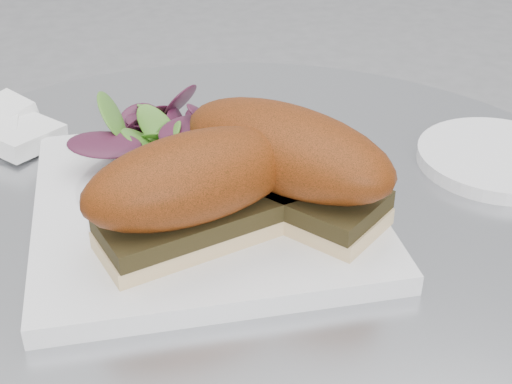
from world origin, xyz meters
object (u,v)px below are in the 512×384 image
plate (204,205)px  sandwich_right (286,159)px  saucer (498,158)px  sandwich_left (194,188)px

plate → sandwich_right: 0.08m
plate → saucer: size_ratio=1.84×
sandwich_right → plate: bearing=-155.9°
plate → sandwich_right: size_ratio=1.40×
plate → sandwich_right: bearing=-25.0°
sandwich_right → saucer: 0.22m
sandwich_left → sandwich_right: size_ratio=0.94×
sandwich_left → saucer: size_ratio=1.24×
sandwich_right → saucer: bearing=63.9°
plate → sandwich_left: sandwich_left is taller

